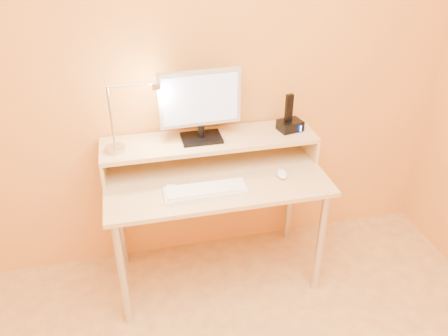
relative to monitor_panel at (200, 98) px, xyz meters
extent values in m
cube|color=gold|center=(0.05, 0.16, 0.13)|extent=(3.00, 0.04, 2.50)
cylinder|color=silver|center=(-0.50, -0.41, -0.77)|extent=(0.04, 0.04, 0.69)
cylinder|color=silver|center=(0.60, -0.41, -0.77)|extent=(0.04, 0.04, 0.69)
cylinder|color=silver|center=(-0.50, 0.09, -0.77)|extent=(0.04, 0.04, 0.69)
cylinder|color=silver|center=(0.60, 0.09, -0.77)|extent=(0.04, 0.04, 0.69)
cube|color=#DABF81|center=(0.05, -0.16, -0.41)|extent=(1.20, 0.60, 0.02)
cube|color=#DABF81|center=(-0.54, -0.01, -0.33)|extent=(0.02, 0.30, 0.14)
cube|color=#DABF81|center=(0.64, -0.01, -0.33)|extent=(0.02, 0.30, 0.14)
cube|color=#DABF81|center=(0.05, -0.01, -0.25)|extent=(1.20, 0.30, 0.02)
cube|color=black|center=(0.00, -0.01, -0.23)|extent=(0.22, 0.16, 0.02)
cylinder|color=black|center=(0.00, -0.01, -0.19)|extent=(0.04, 0.04, 0.07)
cube|color=#B4B4B6|center=(0.00, 0.00, 0.00)|extent=(0.44, 0.05, 0.30)
cube|color=black|center=(0.00, 0.02, 0.00)|extent=(0.40, 0.03, 0.26)
cube|color=#B5C1EB|center=(0.00, -0.02, 0.00)|extent=(0.40, 0.02, 0.26)
cylinder|color=silver|center=(-0.47, -0.04, -0.23)|extent=(0.10, 0.10, 0.02)
cylinder|color=silver|center=(-0.47, -0.04, -0.05)|extent=(0.01, 0.01, 0.33)
cylinder|color=silver|center=(-0.35, -0.04, 0.12)|extent=(0.24, 0.01, 0.01)
cylinder|color=silver|center=(-0.23, -0.04, 0.10)|extent=(0.04, 0.04, 0.03)
cylinder|color=#FFEAC6|center=(-0.23, -0.04, 0.09)|extent=(0.03, 0.03, 0.00)
cube|color=black|center=(0.52, -0.01, -0.21)|extent=(0.15, 0.12, 0.06)
cube|color=black|center=(0.50, -0.01, -0.10)|extent=(0.04, 0.03, 0.16)
cube|color=#2070F8|center=(0.56, -0.06, -0.21)|extent=(0.01, 0.00, 0.04)
cube|color=white|center=(-0.04, -0.30, -0.39)|extent=(0.43, 0.14, 0.02)
ellipsoid|color=white|center=(0.40, -0.24, -0.38)|extent=(0.07, 0.11, 0.03)
cube|color=white|center=(-0.22, -0.29, -0.39)|extent=(0.07, 0.17, 0.02)
camera|label=1|loc=(-0.37, -2.18, 0.89)|focal=35.75mm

